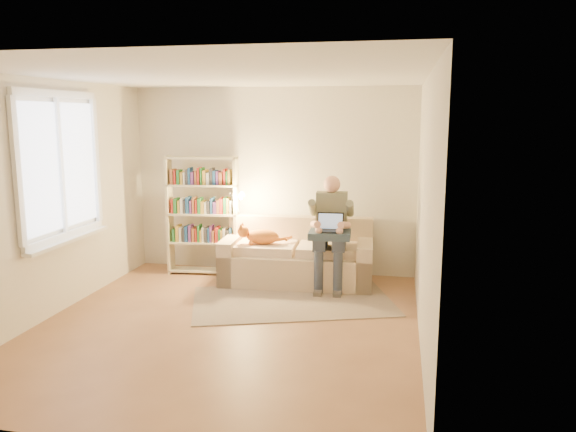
% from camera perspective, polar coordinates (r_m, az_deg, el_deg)
% --- Properties ---
extents(floor, '(4.50, 4.50, 0.00)m').
position_cam_1_polar(floor, '(6.12, -6.22, -11.02)').
color(floor, brown).
rests_on(floor, ground).
extents(ceiling, '(4.00, 4.50, 0.02)m').
position_cam_1_polar(ceiling, '(5.73, -6.73, 14.06)').
color(ceiling, white).
rests_on(ceiling, wall_back).
extents(wall_left, '(0.02, 4.50, 2.60)m').
position_cam_1_polar(wall_left, '(6.66, -23.09, 1.54)').
color(wall_left, silver).
rests_on(wall_left, floor).
extents(wall_right, '(0.02, 4.50, 2.60)m').
position_cam_1_polar(wall_right, '(5.52, 13.74, 0.44)').
color(wall_right, silver).
rests_on(wall_right, floor).
extents(wall_back, '(4.00, 0.02, 2.60)m').
position_cam_1_polar(wall_back, '(7.93, -1.53, 3.59)').
color(wall_back, silver).
rests_on(wall_back, floor).
extents(wall_front, '(4.00, 0.02, 2.60)m').
position_cam_1_polar(wall_front, '(3.74, -16.99, -4.21)').
color(wall_front, silver).
rests_on(wall_front, floor).
extents(window, '(0.12, 1.52, 1.69)m').
position_cam_1_polar(window, '(6.79, -21.82, 2.41)').
color(window, white).
rests_on(window, wall_left).
extents(sofa, '(2.02, 0.99, 0.84)m').
position_cam_1_polar(sofa, '(7.54, 0.98, -4.45)').
color(sofa, '#CBB290').
rests_on(sofa, floor).
extents(person, '(0.43, 0.66, 1.44)m').
position_cam_1_polar(person, '(7.23, 4.36, -0.99)').
color(person, slate).
rests_on(person, sofa).
extents(cat, '(0.67, 0.26, 0.24)m').
position_cam_1_polar(cat, '(7.41, -2.83, -2.04)').
color(cat, orange).
rests_on(cat, sofa).
extents(blanket, '(0.54, 0.45, 0.09)m').
position_cam_1_polar(blanket, '(7.11, 4.27, -1.89)').
color(blanket, '#2C3D4E').
rests_on(blanket, person).
extents(laptop, '(0.35, 0.30, 0.29)m').
position_cam_1_polar(laptop, '(7.10, 4.29, -1.07)').
color(laptop, black).
rests_on(laptop, blanket).
extents(bookshelf, '(1.12, 0.35, 1.66)m').
position_cam_1_polar(bookshelf, '(7.91, -8.65, 0.68)').
color(bookshelf, beige).
rests_on(bookshelf, floor).
extents(rug, '(2.68, 2.07, 0.01)m').
position_cam_1_polar(rug, '(6.83, 0.46, -8.63)').
color(rug, gray).
rests_on(rug, floor).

